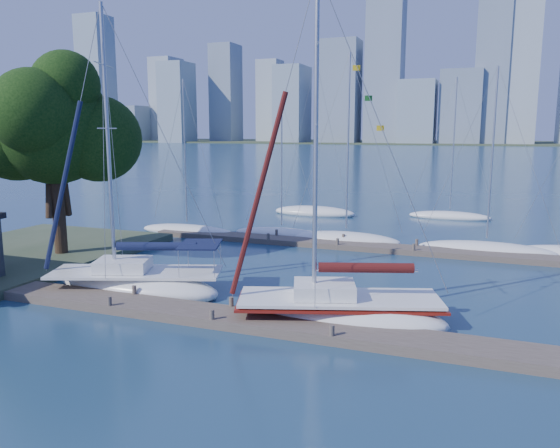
% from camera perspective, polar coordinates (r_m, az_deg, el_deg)
% --- Properties ---
extents(ground, '(700.00, 700.00, 0.00)m').
position_cam_1_polar(ground, '(23.42, -6.06, -10.10)').
color(ground, navy).
rests_on(ground, ground).
extents(near_dock, '(26.00, 2.00, 0.40)m').
position_cam_1_polar(near_dock, '(23.35, -6.07, -9.63)').
color(near_dock, '#4C4038').
rests_on(near_dock, ground).
extents(far_dock, '(30.00, 1.80, 0.36)m').
position_cam_1_polar(far_dock, '(37.33, 7.82, -2.28)').
color(far_dock, '#4C4038').
rests_on(far_dock, ground).
extents(far_shore, '(800.00, 100.00, 1.50)m').
position_cam_1_polar(far_shore, '(339.86, 19.13, 7.97)').
color(far_shore, '#38472D').
rests_on(far_shore, ground).
extents(tree, '(9.41, 8.58, 12.39)m').
position_cam_1_polar(tree, '(35.30, -22.63, 9.67)').
color(tree, '#2F1F15').
rests_on(tree, ground).
extents(sailboat_navy, '(9.45, 5.75, 14.35)m').
position_cam_1_polar(sailboat_navy, '(28.01, -14.83, -4.71)').
color(sailboat_navy, white).
rests_on(sailboat_navy, ground).
extents(sailboat_maroon, '(9.48, 5.64, 14.58)m').
position_cam_1_polar(sailboat_maroon, '(23.15, 6.16, -7.46)').
color(sailboat_maroon, white).
rests_on(sailboat_maroon, ground).
extents(bg_boat_0, '(8.13, 4.39, 11.99)m').
position_cam_1_polar(bg_boat_0, '(42.98, -9.66, -0.65)').
color(bg_boat_0, white).
rests_on(bg_boat_0, ground).
extents(bg_boat_1, '(7.68, 4.45, 10.22)m').
position_cam_1_polar(bg_boat_1, '(41.13, 0.17, -1.01)').
color(bg_boat_1, white).
rests_on(bg_boat_1, ground).
extents(bg_boat_2, '(7.94, 2.95, 13.45)m').
position_cam_1_polar(bg_boat_2, '(39.10, 6.92, -1.57)').
color(bg_boat_2, white).
rests_on(bg_boat_2, ground).
extents(bg_boat_4, '(8.89, 4.56, 12.19)m').
position_cam_1_polar(bg_boat_4, '(38.05, 20.74, -2.50)').
color(bg_boat_4, white).
rests_on(bg_boat_4, ground).
extents(bg_boat_6, '(8.15, 5.40, 14.66)m').
position_cam_1_polar(bg_boat_6, '(51.68, 3.61, 1.30)').
color(bg_boat_6, white).
rests_on(bg_boat_6, ground).
extents(bg_boat_7, '(7.32, 2.29, 12.75)m').
position_cam_1_polar(bg_boat_7, '(51.76, 17.31, 0.81)').
color(bg_boat_7, white).
rests_on(bg_boat_7, ground).
extents(skyline, '(502.64, 51.31, 108.84)m').
position_cam_1_polar(skyline, '(310.96, 22.58, 13.75)').
color(skyline, '#8196A7').
rests_on(skyline, ground).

